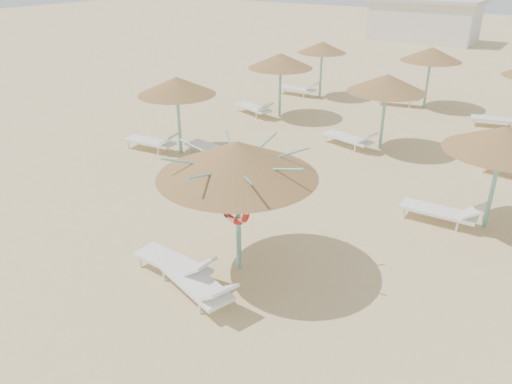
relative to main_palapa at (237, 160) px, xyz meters
The scene contains 6 objects.
ground 2.65m from the main_palapa, 133.91° to the right, with size 120.00×120.00×0.00m, color tan.
main_palapa is the anchor object (origin of this frame).
lounger_main_a 2.63m from the main_palapa, 131.42° to the right, with size 2.03×0.72×0.73m.
lounger_main_b 2.61m from the main_palapa, 91.69° to the right, with size 2.20×1.24×0.77m.
palapa_field 9.54m from the main_palapa, 77.55° to the left, with size 20.56×13.76×2.73m.
service_hut 35.21m from the main_palapa, 100.43° to the left, with size 8.40×4.40×3.25m.
Camera 1 is at (5.84, -7.21, 6.33)m, focal length 35.00 mm.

